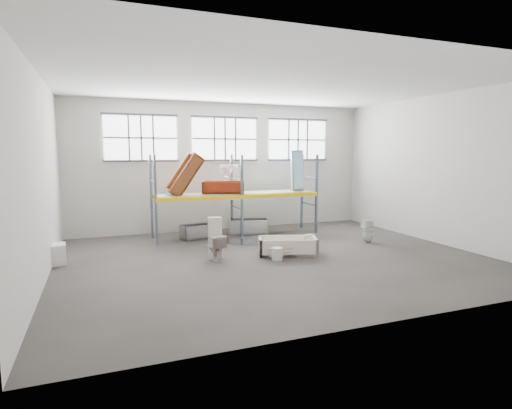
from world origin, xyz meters
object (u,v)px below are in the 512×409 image
toilet_white (368,231)px  steel_tub_right (248,226)px  bathtub_beige (288,246)px  steel_tub_left (200,231)px  carton_near (52,255)px  toilet_beige (215,247)px  rust_tub_flat (223,187)px  bucket (277,254)px  cistern_tall (215,238)px  blue_tub_upright (297,170)px

toilet_white → steel_tub_right: (-3.28, 3.00, -0.14)m
bathtub_beige → steel_tub_left: bathtub_beige is taller
steel_tub_left → carton_near: carton_near is taller
toilet_beige → rust_tub_flat: rust_tub_flat is taller
toilet_white → bucket: toilet_white is taller
bathtub_beige → rust_tub_flat: bearing=125.7°
rust_tub_flat → toilet_beige: bearing=-110.8°
steel_tub_left → steel_tub_right: (1.94, 0.22, 0.02)m
toilet_white → rust_tub_flat: rust_tub_flat is taller
steel_tub_left → steel_tub_right: 1.95m
cistern_tall → steel_tub_right: (2.20, 3.26, -0.34)m
steel_tub_right → bucket: steel_tub_right is taller
bucket → cistern_tall: bearing=154.6°
steel_tub_left → bucket: size_ratio=3.69×
steel_tub_right → carton_near: size_ratio=2.26×
rust_tub_flat → steel_tub_left: bearing=176.4°
bathtub_beige → bucket: (-0.57, -0.50, -0.07)m
bathtub_beige → rust_tub_flat: rust_tub_flat is taller
blue_tub_upright → carton_near: 9.02m
toilet_white → bucket: 4.01m
steel_tub_right → steel_tub_left: bearing=-173.4°
toilet_white → bucket: (-3.86, -1.04, -0.23)m
toilet_white → blue_tub_upright: blue_tub_upright is taller
toilet_beige → cistern_tall: bearing=-117.1°
bucket → steel_tub_left: bearing=109.6°
cistern_tall → steel_tub_right: bearing=69.0°
toilet_beige → rust_tub_flat: size_ratio=0.50×
carton_near → bathtub_beige: bearing=-10.6°
bathtub_beige → bucket: size_ratio=4.76×
steel_tub_right → rust_tub_flat: (-1.06, -0.28, 1.55)m
bathtub_beige → cistern_tall: size_ratio=1.44×
toilet_white → blue_tub_upright: (-1.34, 2.80, 1.98)m
bathtub_beige → toilet_white: toilet_white is taller
toilet_white → cistern_tall: bearing=-84.8°
rust_tub_flat → carton_near: size_ratio=2.27×
steel_tub_left → bucket: steel_tub_left is taller
carton_near → steel_tub_left: bearing=24.2°
toilet_beige → cistern_tall: (0.03, 0.10, 0.24)m
cistern_tall → toilet_white: cistern_tall is taller
steel_tub_right → bucket: (-0.58, -4.04, -0.09)m
blue_tub_upright → bucket: blue_tub_upright is taller
bathtub_beige → steel_tub_right: 3.53m
cistern_tall → blue_tub_upright: (4.14, 3.06, 1.79)m
cistern_tall → steel_tub_left: size_ratio=0.90×
bathtub_beige → bucket: 0.76m
bathtub_beige → steel_tub_left: size_ratio=1.29×
cistern_tall → rust_tub_flat: bearing=82.0°
bathtub_beige → toilet_beige: toilet_beige is taller
toilet_white → carton_near: 9.88m
toilet_beige → cistern_tall: 0.26m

